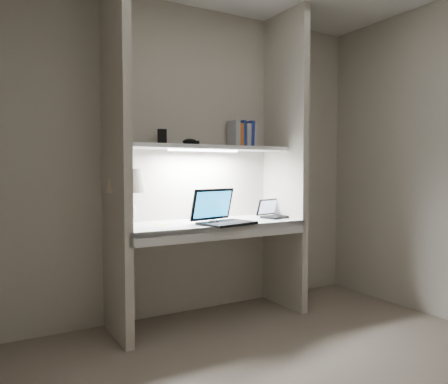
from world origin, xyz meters
TOP-DOWN VIEW (x-y plane):
  - back_wall at (0.00, 1.50)m, footprint 3.20×0.01m
  - alcove_panel_left at (-0.73, 1.23)m, footprint 0.06×0.55m
  - alcove_panel_right at (0.73, 1.23)m, footprint 0.06×0.55m
  - desk at (0.00, 1.23)m, footprint 1.40×0.55m
  - desk_apron at (0.00, 0.96)m, footprint 1.46×0.03m
  - shelf at (0.00, 1.32)m, footprint 1.40×0.36m
  - strip_light at (0.00, 1.32)m, footprint 0.60×0.04m
  - table_lamp at (-0.64, 1.29)m, footprint 0.28×0.28m
  - laptop_main at (0.03, 1.09)m, footprint 0.46×0.42m
  - laptop_netbook at (0.61, 1.23)m, footprint 0.28×0.26m
  - speaker at (0.04, 1.44)m, footprint 0.11×0.10m
  - mouse at (-0.05, 1.06)m, footprint 0.11×0.08m
  - cable_coil at (0.12, 1.22)m, footprint 0.12×0.12m
  - sticky_note at (-0.39, 1.27)m, footprint 0.09×0.09m
  - book_row at (0.41, 1.40)m, footprint 0.21×0.15m
  - shelf_box at (-0.32, 1.39)m, footprint 0.08×0.07m
  - shelf_gadget at (-0.12, 1.33)m, footprint 0.13×0.10m

SIDE VIEW (x-z plane):
  - desk_apron at x=0.00m, z-range 0.67..0.77m
  - desk at x=0.00m, z-range 0.73..0.77m
  - sticky_note at x=-0.39m, z-range 0.77..0.77m
  - cable_coil at x=0.12m, z-range 0.77..0.78m
  - mouse at x=-0.05m, z-range 0.77..0.81m
  - laptop_netbook at x=0.61m, z-range 0.73..0.88m
  - laptop_main at x=0.03m, z-range 0.70..0.96m
  - speaker at x=0.04m, z-range 0.77..0.90m
  - table_lamp at x=-0.64m, z-range 0.84..1.25m
  - back_wall at x=0.00m, z-range 0.00..2.50m
  - alcove_panel_left at x=-0.73m, z-range 0.00..2.50m
  - alcove_panel_right at x=0.73m, z-range 0.00..2.50m
  - strip_light at x=0.00m, z-range 1.32..1.34m
  - shelf at x=0.00m, z-range 1.34..1.36m
  - shelf_gadget at x=-0.12m, z-range 1.37..1.42m
  - shelf_box at x=-0.32m, z-range 1.36..1.49m
  - book_row at x=0.41m, z-range 1.36..1.58m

